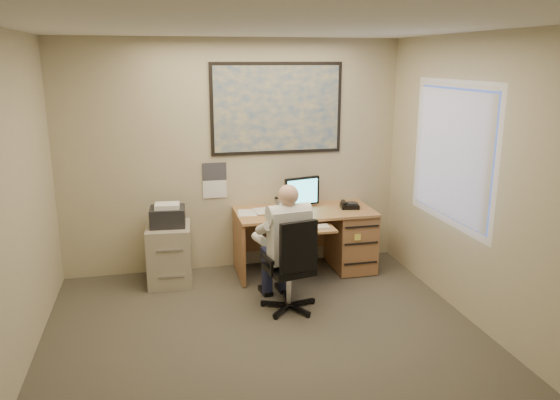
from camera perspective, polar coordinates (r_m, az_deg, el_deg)
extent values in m
cube|color=#3E3A30|center=(4.79, -0.51, -16.35)|extent=(4.00, 4.50, 0.00)
cube|color=white|center=(4.12, -0.59, 17.86)|extent=(4.00, 4.50, 0.00)
cube|color=#BAAF8D|center=(6.43, -4.89, 4.52)|extent=(4.00, 0.00, 2.70)
cube|color=#BAAF8D|center=(2.27, 12.26, -15.13)|extent=(4.00, 0.00, 2.70)
cube|color=#BAAF8D|center=(5.07, 22.12, 0.79)|extent=(0.00, 4.50, 2.70)
cube|color=#B17F4C|center=(6.36, 2.60, -1.23)|extent=(1.60, 0.75, 0.03)
cube|color=#A06C41|center=(6.64, 7.36, -4.04)|extent=(0.45, 0.70, 0.70)
cube|color=#A06C41|center=(6.32, -4.29, -4.94)|extent=(0.04, 0.70, 0.70)
cube|color=#A06C41|center=(6.76, 1.79, -2.79)|extent=(1.55, 0.03, 0.55)
cylinder|color=black|center=(6.49, 2.25, -0.67)|extent=(0.18, 0.18, 0.02)
cube|color=black|center=(6.43, 2.31, 0.91)|extent=(0.44, 0.15, 0.34)
cube|color=#5DF2FF|center=(6.40, 2.37, 0.86)|extent=(0.39, 0.10, 0.29)
cube|color=#B17F4C|center=(5.95, 3.13, -3.11)|extent=(0.55, 0.30, 0.02)
cube|color=beige|center=(5.94, 3.14, -2.90)|extent=(0.43, 0.14, 0.02)
cube|color=black|center=(6.50, 7.28, -0.62)|extent=(0.24, 0.22, 0.05)
cylinder|color=silver|center=(6.22, -0.25, -0.60)|extent=(0.08, 0.08, 0.18)
cylinder|color=white|center=(6.33, 1.37, -0.71)|extent=(0.07, 0.07, 0.09)
cube|color=white|center=(6.25, -1.37, -1.24)|extent=(0.60, 0.56, 0.02)
cube|color=#1E4C93|center=(6.43, -0.31, 9.52)|extent=(1.56, 0.03, 1.06)
cube|color=white|center=(6.44, -6.85, 2.04)|extent=(0.28, 0.01, 0.42)
cube|color=#A69D86|center=(6.30, -11.45, -5.53)|extent=(0.52, 0.60, 0.66)
cube|color=black|center=(6.16, -11.66, -1.71)|extent=(0.40, 0.36, 0.21)
cube|color=white|center=(6.11, -11.71, -0.60)|extent=(0.28, 0.23, 0.05)
cylinder|color=silver|center=(5.57, 0.94, -9.13)|extent=(0.05, 0.05, 0.36)
cube|color=black|center=(5.49, 0.94, -7.22)|extent=(0.49, 0.49, 0.06)
cube|color=black|center=(5.19, 1.05, -4.99)|extent=(0.38, 0.13, 0.50)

